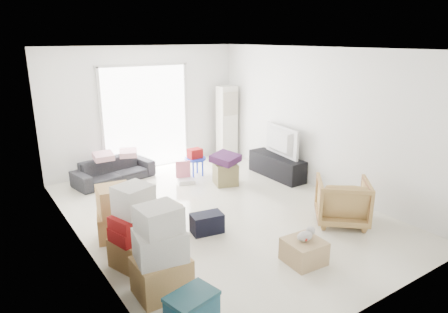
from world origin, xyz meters
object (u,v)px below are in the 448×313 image
television (277,152)px  armchair (342,199)px  ottoman (225,174)px  tv_console (277,166)px  ac_tower (227,122)px  sofa (114,167)px  kids_table (195,157)px  wood_crate (304,251)px

television → armchair: 2.33m
television → ottoman: (-1.16, 0.23, -0.32)m
tv_console → armchair: (-0.60, -2.25, 0.17)m
television → ac_tower: bearing=8.1°
sofa → kids_table: size_ratio=2.72×
television → wood_crate: size_ratio=2.29×
ac_tower → ottoman: 2.04m
kids_table → ottoman: bearing=-72.6°
ac_tower → television: bearing=-88.4°
television → sofa: sofa is taller
sofa → wood_crate: sofa is taller
ac_tower → sofa: bearing=-177.1°
kids_table → wood_crate: size_ratio=1.27×
ac_tower → armchair: ac_tower is taller
ac_tower → armchair: bearing=-97.7°
armchair → sofa: bearing=-16.7°
armchair → kids_table: armchair is taller
wood_crate → armchair: bearing=21.2°
armchair → kids_table: size_ratio=1.35×
ac_tower → television: 1.84m
tv_console → kids_table: kids_table is taller
wood_crate → television: bearing=54.8°
kids_table → wood_crate: 3.84m
armchair → wood_crate: 1.47m
ac_tower → ottoman: ac_tower is taller
ac_tower → kids_table: (-1.36, -0.79, -0.45)m
television → wood_crate: bearing=151.3°
television → kids_table: bearing=60.7°
sofa → wood_crate: size_ratio=3.44×
television → tv_console: bearing=0.0°
ac_tower → tv_console: 1.92m
ac_tower → armchair: (-0.55, -4.05, -0.47)m
armchair → tv_console: bearing=-63.0°
ac_tower → wood_crate: ac_tower is taller
sofa → kids_table: 1.69m
sofa → ottoman: (1.81, -1.43, -0.10)m
armchair → ottoman: size_ratio=1.85×
television → kids_table: television is taller
ac_tower → wood_crate: (-1.91, -4.58, -0.72)m
armchair → kids_table: 3.37m
television → wood_crate: 3.41m
tv_console → wood_crate: (-1.96, -2.77, -0.07)m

